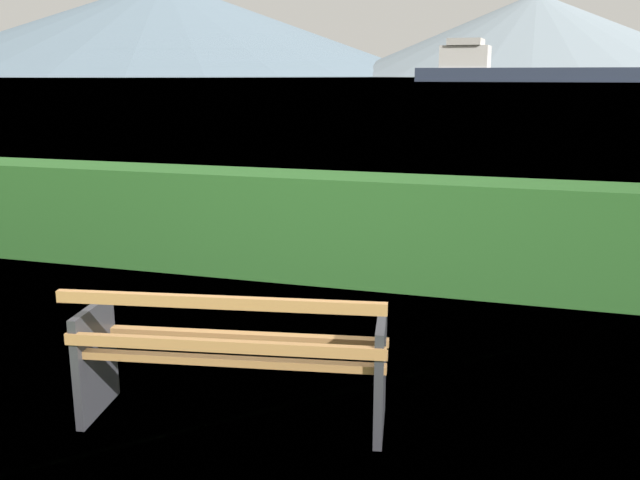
# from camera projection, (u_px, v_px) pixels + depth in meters

# --- Properties ---
(ground_plane) EXTENTS (1400.00, 1400.00, 0.00)m
(ground_plane) POSITION_uv_depth(u_px,v_px,m) (236.00, 418.00, 4.19)
(ground_plane) COLOR #567A38
(water_surface) EXTENTS (620.00, 620.00, 0.00)m
(water_surface) POSITION_uv_depth(u_px,v_px,m) (530.00, 79.00, 291.97)
(water_surface) COLOR #7A99A8
(water_surface) RESTS_ON ground_plane
(park_bench) EXTENTS (1.86, 0.85, 0.87)m
(park_bench) POSITION_uv_depth(u_px,v_px,m) (232.00, 355.00, 4.03)
(park_bench) COLOR #A0703F
(park_bench) RESTS_ON ground_plane
(hedge_row) EXTENTS (13.00, 0.66, 1.05)m
(hedge_row) POSITION_uv_depth(u_px,v_px,m) (356.00, 229.00, 6.87)
(hedge_row) COLOR #285B23
(hedge_row) RESTS_ON ground_plane
(cargo_ship_large) EXTENTS (67.51, 13.36, 10.75)m
(cargo_ship_large) POSITION_uv_depth(u_px,v_px,m) (530.00, 70.00, 174.99)
(cargo_ship_large) COLOR #2D384C
(cargo_ship_large) RESTS_ON water_surface
(fishing_boat_near) EXTENTS (7.13, 7.22, 1.25)m
(fishing_boat_near) POSITION_uv_depth(u_px,v_px,m) (477.00, 79.00, 218.80)
(fishing_boat_near) COLOR #B2332D
(fishing_boat_near) RESTS_ON water_surface
(sailboat_mid) EXTENTS (4.81, 2.31, 1.48)m
(sailboat_mid) POSITION_uv_depth(u_px,v_px,m) (549.00, 78.00, 227.32)
(sailboat_mid) COLOR silver
(sailboat_mid) RESTS_ON water_surface
(distant_hills) EXTENTS (980.30, 445.18, 76.17)m
(distant_hills) POSITION_uv_depth(u_px,v_px,m) (438.00, 27.00, 530.80)
(distant_hills) COLOR slate
(distant_hills) RESTS_ON ground_plane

